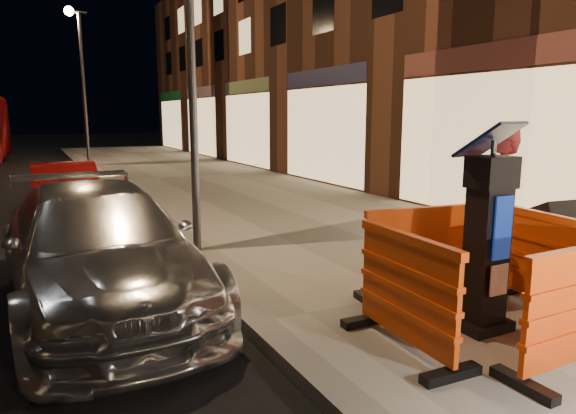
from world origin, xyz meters
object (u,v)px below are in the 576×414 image
barrier_bldgside (550,264)px  stroller (575,255)px  barrier_kerbside (406,292)px  car_red (68,220)px  car_silver (102,304)px  man (498,206)px  parking_kiosk (487,235)px  barrier_back (418,253)px

barrier_bldgside → stroller: stroller is taller
barrier_kerbside → stroller: 2.41m
car_red → stroller: bearing=-59.7°
barrier_bldgside → car_red: barrier_bldgside is taller
barrier_bldgside → car_silver: 5.01m
stroller → man: bearing=108.3°
parking_kiosk → man: size_ratio=0.98×
parking_kiosk → barrier_bldgside: bearing=4.0°
man → parking_kiosk: bearing=-26.5°
barrier_back → stroller: bearing=-23.9°
barrier_bldgside → barrier_back: bearing=51.0°
car_red → stroller: size_ratio=3.35×
car_silver → stroller: (4.63, -2.70, 0.69)m
barrier_kerbside → car_silver: (-2.21, 2.77, -0.67)m
stroller → barrier_kerbside: bearing=-172.4°
barrier_back → barrier_kerbside: bearing=-128.0°
barrier_kerbside → car_red: (-2.21, 8.28, -0.67)m
parking_kiosk → barrier_back: bearing=94.0°
parking_kiosk → stroller: bearing=7.0°
barrier_back → barrier_kerbside: (-0.95, -0.95, 0.00)m
barrier_bldgside → stroller: (0.51, 0.07, 0.02)m
barrier_kerbside → barrier_bldgside: (1.90, 0.00, 0.00)m
parking_kiosk → barrier_bldgside: 1.04m
barrier_back → barrier_bldgside: (0.95, -0.95, 0.00)m
barrier_kerbside → barrier_bldgside: 1.90m
car_red → stroller: stroller is taller
barrier_kerbside → man: man is taller
barrier_kerbside → stroller: size_ratio=1.24×
barrier_bldgside → car_silver: bearing=62.1°
parking_kiosk → car_silver: 4.34m
parking_kiosk → car_silver: parking_kiosk is taller
parking_kiosk → barrier_back: size_ratio=1.40×
barrier_bldgside → man: bearing=-11.7°
car_silver → man: bearing=-24.5°
barrier_back → car_silver: size_ratio=0.28×
barrier_bldgside → car_silver: (-4.11, 2.77, -0.67)m
car_silver → barrier_bldgside: bearing=-36.3°
car_red → man: 8.61m
car_red → man: man is taller
barrier_back → car_silver: barrier_back is taller
barrier_kerbside → man: size_ratio=0.70×
barrier_back → man: 1.34m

